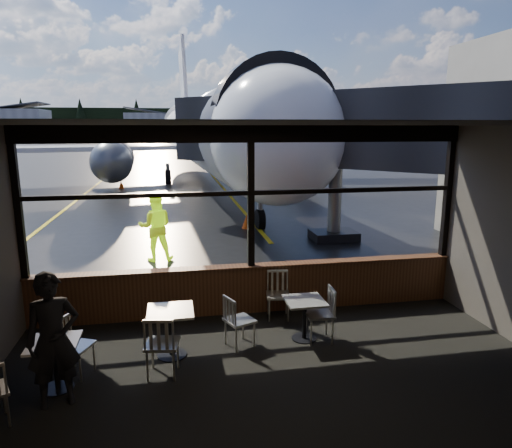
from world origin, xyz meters
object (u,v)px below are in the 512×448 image
object	(u,v)px
cafe_table_left	(56,366)
chair_mid_w	(76,347)
cafe_table_near	(304,320)
cafe_table_mid	(171,333)
jet_bridge	(334,168)
cone_wing	(121,185)
ground_crew	(155,227)
cone_nose	(247,221)
chair_mid_s	(162,345)
passenger	(53,340)
chair_near_n	(278,296)
chair_near_w	(240,321)
chair_near_e	(319,315)
airliner	(207,86)

from	to	relation	value
cafe_table_left	chair_mid_w	bearing A→B (deg)	60.83
cafe_table_near	cafe_table_mid	world-z (taller)	cafe_table_mid
jet_bridge	cafe_table_near	distance (m)	7.65
chair_mid_w	cone_wing	distance (m)	20.92
ground_crew	cone_wing	bearing A→B (deg)	-81.67
cafe_table_near	cone_wing	size ratio (longest dim) A/B	1.58
cone_nose	cone_wing	distance (m)	12.95
cone_nose	chair_mid_s	bearing A→B (deg)	-106.28
ground_crew	cone_wing	world-z (taller)	ground_crew
cafe_table_mid	passenger	xyz separation A→B (m)	(-1.43, -0.99, 0.49)
chair_near_n	chair_near_w	bearing A→B (deg)	57.38
cafe_table_near	chair_mid_s	world-z (taller)	chair_mid_s
chair_mid_s	chair_mid_w	size ratio (longest dim) A/B	1.10
passenger	cafe_table_near	bearing A→B (deg)	2.13
cafe_table_near	cone_nose	xyz separation A→B (m)	(0.44, 8.61, -0.10)
cafe_table_near	cone_nose	world-z (taller)	cafe_table_near
cafe_table_left	passenger	size ratio (longest dim) A/B	0.40
chair_near_n	cone_wing	xyz separation A→B (m)	(-4.74, 19.47, -0.22)
chair_mid_w	ground_crew	bearing A→B (deg)	-165.47
cafe_table_left	chair_mid_s	size ratio (longest dim) A/B	0.73
chair_near_e	cone_wing	size ratio (longest dim) A/B	2.09
chair_near_w	chair_mid_w	size ratio (longest dim) A/B	1.01
chair_mid_s	cone_nose	distance (m)	9.74
chair_near_n	airliner	bearing A→B (deg)	-82.17
cone_nose	cafe_table_near	bearing A→B (deg)	-92.92
chair_near_e	ground_crew	world-z (taller)	ground_crew
ground_crew	passenger	bearing A→B (deg)	79.89
cone_wing	airliner	bearing A→B (deg)	10.35
passenger	cone_nose	world-z (taller)	passenger
cafe_table_near	cone_nose	bearing A→B (deg)	87.08
chair_near_w	chair_mid_w	distance (m)	2.45
cafe_table_mid	cafe_table_left	size ratio (longest dim) A/B	1.09
passenger	cafe_table_mid	bearing A→B (deg)	18.81
airliner	ground_crew	distance (m)	17.10
passenger	ground_crew	distance (m)	6.45
passenger	ground_crew	bearing A→B (deg)	64.62
jet_bridge	cone_nose	world-z (taller)	jet_bridge
cafe_table_mid	chair_near_e	size ratio (longest dim) A/B	0.83
chair_near_w	ground_crew	bearing A→B (deg)	172.20
passenger	cone_wing	world-z (taller)	passenger
cafe_table_near	ground_crew	bearing A→B (deg)	116.15
cafe_table_left	chair_near_e	size ratio (longest dim) A/B	0.75
chair_near_n	cone_nose	distance (m)	7.74
airliner	chair_near_e	world-z (taller)	airliner
chair_near_w	ground_crew	distance (m)	5.46
chair_near_e	ground_crew	bearing A→B (deg)	30.82
cone_wing	cafe_table_near	bearing A→B (deg)	-76.27
ground_crew	cone_nose	world-z (taller)	ground_crew
jet_bridge	cafe_table_left	distance (m)	10.28
jet_bridge	airliner	bearing A→B (deg)	100.72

